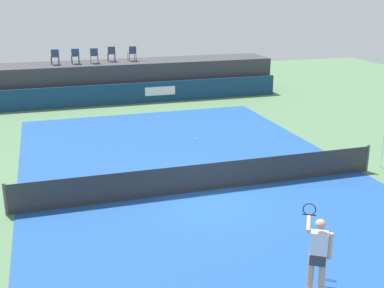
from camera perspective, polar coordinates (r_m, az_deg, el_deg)
ground_plane at (r=18.99m, az=-1.29°, el=-2.04°), size 48.00×48.00×0.00m
court_inner at (r=16.32m, az=1.62°, el=-5.42°), size 12.00×22.00×0.00m
sponsor_wall at (r=28.72m, az=-7.08°, el=5.86°), size 18.00×0.22×1.20m
spectator_platform at (r=30.37m, az=-7.75°, el=7.43°), size 18.00×2.80×2.20m
spectator_chair_far_left at (r=29.54m, az=-15.63°, el=9.80°), size 0.47×0.47×0.89m
spectator_chair_left at (r=29.60m, az=-13.41°, el=9.98°), size 0.45×0.45×0.89m
spectator_chair_center at (r=29.58m, az=-11.30°, el=10.11°), size 0.48×0.48×0.89m
spectator_chair_right at (r=30.23m, az=-9.35°, el=10.37°), size 0.45×0.45×0.89m
spectator_chair_far_right at (r=30.24m, az=-6.96°, el=10.47°), size 0.47×0.47×0.89m
tennis_net at (r=16.14m, az=1.64°, el=-3.88°), size 12.40×0.02×0.95m
net_post_near at (r=15.43m, az=-20.85°, el=-6.03°), size 0.10×0.10×1.00m
net_post_far at (r=18.95m, az=19.69°, el=-1.55°), size 0.10×0.10×1.00m
tennis_player at (r=11.13m, az=14.39°, el=-12.16°), size 0.70×1.26×1.77m
tennis_ball at (r=21.67m, az=0.51°, el=0.58°), size 0.07×0.07×0.07m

